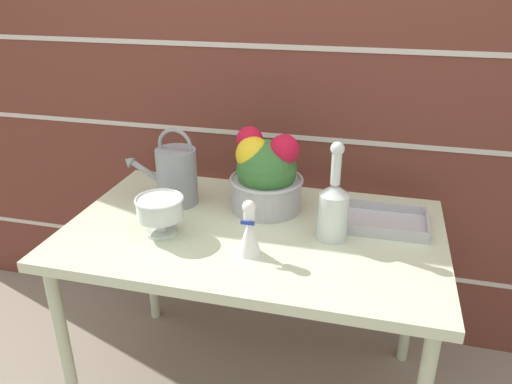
{
  "coord_description": "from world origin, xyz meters",
  "views": [
    {
      "loc": [
        0.39,
        -1.47,
        1.56
      ],
      "look_at": [
        0.0,
        0.04,
        0.86
      ],
      "focal_mm": 35.0,
      "sensor_mm": 36.0,
      "label": 1
    }
  ],
  "objects_px": {
    "watering_can": "(176,175)",
    "flower_planter": "(266,175)",
    "glass_decanter": "(333,207)",
    "wire_tray": "(383,222)",
    "figurine_vase": "(249,232)",
    "crystal_pedestal_bowl": "(160,210)"
  },
  "relations": [
    {
      "from": "flower_planter",
      "to": "figurine_vase",
      "type": "bearing_deg",
      "value": -85.37
    },
    {
      "from": "watering_can",
      "to": "crystal_pedestal_bowl",
      "type": "height_order",
      "value": "watering_can"
    },
    {
      "from": "crystal_pedestal_bowl",
      "to": "glass_decanter",
      "type": "relative_size",
      "value": 0.49
    },
    {
      "from": "glass_decanter",
      "to": "figurine_vase",
      "type": "relative_size",
      "value": 1.83
    },
    {
      "from": "crystal_pedestal_bowl",
      "to": "glass_decanter",
      "type": "bearing_deg",
      "value": 11.43
    },
    {
      "from": "figurine_vase",
      "to": "flower_planter",
      "type": "bearing_deg",
      "value": 94.63
    },
    {
      "from": "glass_decanter",
      "to": "figurine_vase",
      "type": "distance_m",
      "value": 0.29
    },
    {
      "from": "flower_planter",
      "to": "figurine_vase",
      "type": "distance_m",
      "value": 0.33
    },
    {
      "from": "watering_can",
      "to": "flower_planter",
      "type": "height_order",
      "value": "flower_planter"
    },
    {
      "from": "figurine_vase",
      "to": "wire_tray",
      "type": "bearing_deg",
      "value": 36.53
    },
    {
      "from": "crystal_pedestal_bowl",
      "to": "flower_planter",
      "type": "bearing_deg",
      "value": 43.2
    },
    {
      "from": "crystal_pedestal_bowl",
      "to": "figurine_vase",
      "type": "height_order",
      "value": "figurine_vase"
    },
    {
      "from": "watering_can",
      "to": "flower_planter",
      "type": "distance_m",
      "value": 0.34
    },
    {
      "from": "flower_planter",
      "to": "figurine_vase",
      "type": "xyz_separation_m",
      "value": [
        0.03,
        -0.33,
        -0.06
      ]
    },
    {
      "from": "flower_planter",
      "to": "glass_decanter",
      "type": "height_order",
      "value": "glass_decanter"
    },
    {
      "from": "crystal_pedestal_bowl",
      "to": "flower_planter",
      "type": "distance_m",
      "value": 0.41
    },
    {
      "from": "watering_can",
      "to": "wire_tray",
      "type": "relative_size",
      "value": 0.98
    },
    {
      "from": "watering_can",
      "to": "flower_planter",
      "type": "xyz_separation_m",
      "value": [
        0.34,
        0.03,
        0.02
      ]
    },
    {
      "from": "watering_can",
      "to": "figurine_vase",
      "type": "xyz_separation_m",
      "value": [
        0.36,
        -0.29,
        -0.04
      ]
    },
    {
      "from": "crystal_pedestal_bowl",
      "to": "figurine_vase",
      "type": "relative_size",
      "value": 0.89
    },
    {
      "from": "glass_decanter",
      "to": "wire_tray",
      "type": "xyz_separation_m",
      "value": [
        0.16,
        0.14,
        -0.1
      ]
    },
    {
      "from": "glass_decanter",
      "to": "wire_tray",
      "type": "distance_m",
      "value": 0.24
    }
  ]
}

